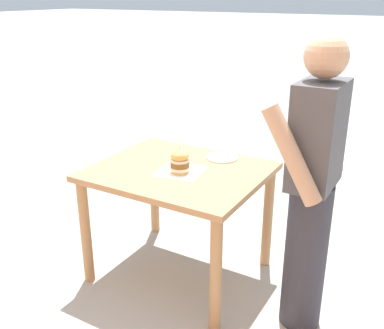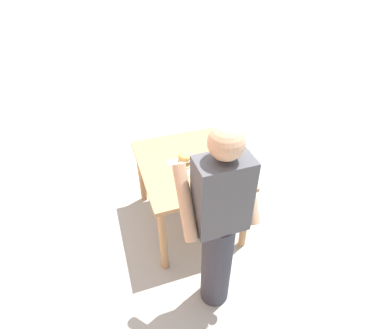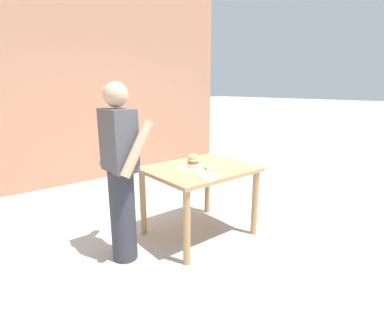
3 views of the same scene
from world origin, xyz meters
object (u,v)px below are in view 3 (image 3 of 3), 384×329
Objects in this scene: patio_table at (199,178)px; sandwich at (193,160)px; diner_across_table at (121,172)px; pickle_spear at (205,167)px; side_plate_with_forks at (208,176)px.

sandwich is (0.05, 0.04, 0.20)m from patio_table.
sandwich is at bearing -91.01° from diner_across_table.
patio_table is 0.21m from sandwich.
patio_table is 14.82× the size of pickle_spear.
side_plate_with_forks is 0.84m from diner_across_table.
side_plate_with_forks is (-0.37, 0.11, -0.07)m from sandwich.
pickle_spear reaches higher than side_plate_with_forks.
patio_table is at bearing 8.91° from pickle_spear.
diner_across_table reaches higher than pickle_spear.
side_plate_with_forks is at bearing 144.23° from pickle_spear.
diner_across_table reaches higher than patio_table.
side_plate_with_forks reaches higher than patio_table.
sandwich is 0.40m from side_plate_with_forks.
pickle_spear is at bearing -171.09° from patio_table.
pickle_spear is (-0.14, -0.06, -0.06)m from sandwich.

